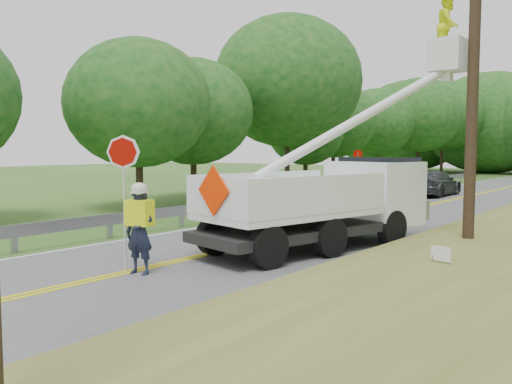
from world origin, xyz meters
The scene contains 10 objects.
ground centered at (0.00, 0.00, 0.00)m, with size 140.00×140.00×0.00m, color #2E5423.
road centered at (0.00, 14.00, 0.01)m, with size 7.20×96.00×0.03m.
guardrail centered at (-4.02, 14.91, 0.55)m, with size 0.18×48.00×0.77m.
treeline_left centered at (-10.64, 29.64, 5.64)m, with size 10.42×55.83×11.03m.
flagger centered at (0.35, 1.49, 1.09)m, with size 1.14×0.58×3.01m.
bucket_truck centered at (2.13, 7.49, 1.57)m, with size 4.82×7.38×6.89m.
suv_silver centered at (-1.48, 15.05, 0.79)m, with size 2.55×5.53×1.54m, color #A1A4A8.
suv_darkgrey centered at (-1.71, 24.56, 0.74)m, with size 2.01×4.95×1.44m, color #35383D.
stop_sign_permanent centered at (-5.04, 21.71, 1.78)m, with size 0.43×0.41×2.67m.
yard_sign centered at (5.54, 5.36, 0.47)m, with size 0.45×0.11×0.65m.
Camera 1 is at (9.51, -6.03, 2.75)m, focal length 37.97 mm.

